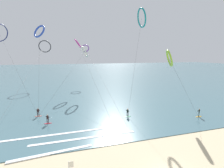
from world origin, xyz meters
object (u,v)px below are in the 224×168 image
object	(u,v)px
surfer_emerald	(128,113)
kite_violet	(85,48)
kite_cobalt	(39,31)
surfer_coral	(38,113)
kite_charcoal	(45,47)
kite_teal	(142,18)
kite_ivory	(84,52)
kite_magenta	(78,43)
surfer_amber	(199,113)
surfer_crimson	(48,120)
kite_lime	(169,58)

from	to	relation	value
surfer_emerald	kite_violet	distance (m)	44.70
surfer_emerald	kite_cobalt	bearing A→B (deg)	-170.41
surfer_coral	kite_charcoal	bearing A→B (deg)	-111.80
surfer_coral	kite_cobalt	xyz separation A→B (m)	(-0.71, 15.08, 17.60)
kite_cobalt	kite_teal	bearing A→B (deg)	24.43
surfer_emerald	kite_charcoal	world-z (taller)	kite_charcoal
kite_ivory	kite_magenta	xyz separation A→B (m)	(-1.43, 7.49, 3.05)
kite_magenta	kite_cobalt	bearing A→B (deg)	145.23
surfer_emerald	kite_charcoal	bearing A→B (deg)	172.26
kite_violet	kite_cobalt	world-z (taller)	kite_cobalt
kite_charcoal	surfer_amber	bearing A→B (deg)	128.67
kite_teal	kite_ivory	bearing A→B (deg)	46.07
kite_teal	kite_cobalt	world-z (taller)	kite_teal
surfer_coral	kite_ivory	size ratio (longest dim) A/B	0.08
surfer_coral	kite_magenta	world-z (taller)	kite_magenta
surfer_crimson	kite_ivory	world-z (taller)	kite_ivory
kite_violet	kite_cobalt	size ratio (longest dim) A/B	2.37
surfer_coral	surfer_emerald	bearing A→B (deg)	138.29
surfer_amber	kite_magenta	bearing A→B (deg)	75.73
kite_teal	kite_violet	bearing A→B (deg)	21.29
kite_magenta	surfer_coral	bearing A→B (deg)	167.72
kite_charcoal	surfer_crimson	bearing A→B (deg)	99.79
surfer_crimson	kite_cobalt	size ratio (longest dim) A/B	0.08
kite_ivory	kite_magenta	size ratio (longest dim) A/B	0.53
kite_ivory	kite_charcoal	distance (m)	23.87
surfer_amber	surfer_emerald	bearing A→B (deg)	119.64
surfer_crimson	kite_magenta	world-z (taller)	kite_magenta
surfer_coral	kite_ivory	bearing A→B (deg)	-146.63
kite_violet	kite_ivory	bearing A→B (deg)	-85.62
kite_lime	kite_cobalt	size ratio (longest dim) A/B	0.66
surfer_amber	surfer_coral	bearing A→B (deg)	119.39
kite_violet	surfer_amber	bearing A→B (deg)	-58.15
kite_ivory	kite_violet	xyz separation A→B (m)	(2.37, 18.20, 1.72)
kite_charcoal	kite_teal	size ratio (longest dim) A/B	2.21
surfer_amber	kite_ivory	xyz separation A→B (m)	(-19.21, 27.96, 12.37)
kite_charcoal	kite_magenta	world-z (taller)	kite_charcoal
kite_violet	kite_charcoal	bearing A→B (deg)	-171.74
kite_lime	kite_violet	distance (m)	42.79
surfer_emerald	kite_teal	size ratio (longest dim) A/B	0.07
surfer_crimson	surfer_emerald	world-z (taller)	same
surfer_coral	kite_teal	xyz separation A→B (m)	(24.46, 5.21, 20.43)
kite_violet	kite_magenta	bearing A→B (deg)	-97.75
kite_lime	surfer_emerald	bearing A→B (deg)	124.84
kite_ivory	kite_charcoal	size ratio (longest dim) A/B	0.40
surfer_crimson	surfer_coral	xyz separation A→B (m)	(-2.23, 4.15, 0.00)
kite_magenta	kite_teal	world-z (taller)	kite_teal
surfer_emerald	kite_lime	bearing A→B (deg)	67.88
surfer_crimson	surfer_coral	bearing A→B (deg)	146.83
surfer_emerald	kite_lime	world-z (taller)	kite_lime
kite_ivory	kite_lime	bearing A→B (deg)	-148.90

